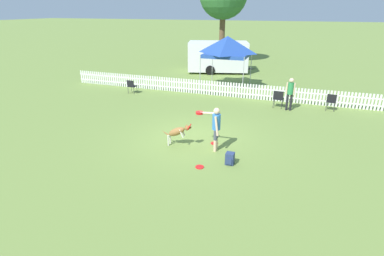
% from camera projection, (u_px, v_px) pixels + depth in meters
% --- Properties ---
extents(ground_plane, '(240.00, 240.00, 0.00)m').
position_uv_depth(ground_plane, '(194.00, 138.00, 11.45)').
color(ground_plane, olive).
extents(handler_person, '(0.97, 0.60, 1.54)m').
position_uv_depth(handler_person, '(215.00, 124.00, 10.13)').
color(handler_person, beige).
rests_on(handler_person, ground_plane).
extents(leaping_dog, '(1.15, 0.34, 0.89)m').
position_uv_depth(leaping_dog, '(178.00, 131.00, 10.61)').
color(leaping_dog, olive).
rests_on(leaping_dog, ground_plane).
extents(frisbee_near_handler, '(0.27, 0.27, 0.02)m').
position_uv_depth(frisbee_near_handler, '(214.00, 143.00, 10.96)').
color(frisbee_near_handler, red).
rests_on(frisbee_near_handler, ground_plane).
extents(frisbee_near_dog, '(0.27, 0.27, 0.02)m').
position_uv_depth(frisbee_near_dog, '(200.00, 167.00, 9.32)').
color(frisbee_near_dog, red).
rests_on(frisbee_near_dog, ground_plane).
extents(backpack_on_grass, '(0.26, 0.29, 0.39)m').
position_uv_depth(backpack_on_grass, '(230.00, 159.00, 9.45)').
color(backpack_on_grass, navy).
rests_on(backpack_on_grass, ground_plane).
extents(picket_fence, '(20.30, 0.04, 0.81)m').
position_uv_depth(picket_fence, '(231.00, 90.00, 16.61)').
color(picket_fence, white).
rests_on(picket_fence, ground_plane).
extents(folding_chair_blue_left, '(0.50, 0.52, 0.87)m').
position_uv_depth(folding_chair_blue_left, '(278.00, 97.00, 14.74)').
color(folding_chair_blue_left, '#333338').
rests_on(folding_chair_blue_left, ground_plane).
extents(folding_chair_center, '(0.47, 0.49, 0.84)m').
position_uv_depth(folding_chair_center, '(331.00, 101.00, 14.31)').
color(folding_chair_center, '#333338').
rests_on(folding_chair_center, ground_plane).
extents(folding_chair_green_right, '(0.44, 0.46, 0.79)m').
position_uv_depth(folding_chair_green_right, '(132.00, 85.00, 17.29)').
color(folding_chair_green_right, '#333338').
rests_on(folding_chair_green_right, ground_plane).
extents(canopy_tent_main, '(2.60, 2.60, 3.10)m').
position_uv_depth(canopy_tent_main, '(227.00, 46.00, 17.79)').
color(canopy_tent_main, '#B2B2B2').
rests_on(canopy_tent_main, ground_plane).
extents(spectator_standing, '(0.42, 0.27, 1.58)m').
position_uv_depth(spectator_standing, '(290.00, 91.00, 14.21)').
color(spectator_standing, black).
rests_on(spectator_standing, ground_plane).
extents(equipment_trailer, '(5.39, 3.51, 2.26)m').
position_uv_depth(equipment_trailer, '(218.00, 56.00, 22.95)').
color(equipment_trailer, white).
rests_on(equipment_trailer, ground_plane).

